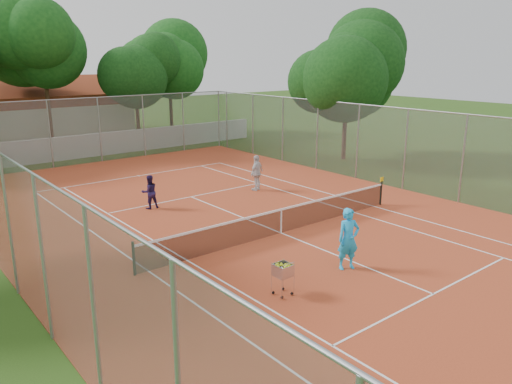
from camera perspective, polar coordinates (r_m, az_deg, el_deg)
ground at (r=18.82m, az=2.88°, el=-4.76°), size 120.00×120.00×0.00m
court_pad at (r=18.81m, az=2.88°, el=-4.73°), size 18.00×34.00×0.02m
court_lines at (r=18.81m, az=2.88°, el=-4.70°), size 10.98×23.78×0.01m
tennis_net at (r=18.65m, az=2.90°, el=-3.29°), size 11.88×0.10×0.98m
perimeter_fence at (r=18.23m, az=2.96°, el=1.15°), size 18.00×34.00×4.00m
boundary_wall at (r=34.72m, az=-18.51°, el=5.06°), size 26.00×0.30×1.50m
clubhouse at (r=43.49m, az=-25.92°, el=8.17°), size 16.40×9.00×4.40m
tropical_trees at (r=37.11m, az=-20.76°, el=12.10°), size 29.00×19.00×10.00m
player_near at (r=15.70m, az=10.51°, el=-5.29°), size 0.83×0.69×1.95m
player_far_left at (r=22.05m, az=-12.07°, el=0.01°), size 0.78×0.63×1.48m
player_far_right at (r=24.52m, az=0.10°, el=2.22°), size 1.12×0.78×1.76m
ball_hopper at (r=13.97m, az=3.07°, el=-9.81°), size 0.61×0.61×1.01m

